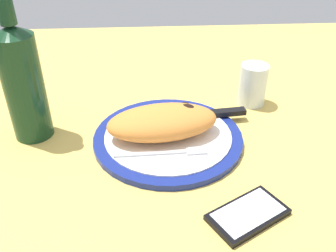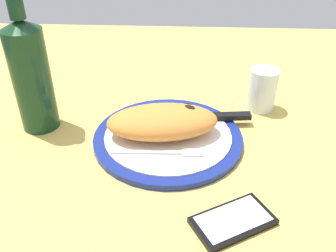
{
  "view_description": "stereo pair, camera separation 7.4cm",
  "coord_description": "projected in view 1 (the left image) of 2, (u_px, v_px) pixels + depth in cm",
  "views": [
    {
      "loc": [
        -4.02,
        -62.02,
        44.23
      ],
      "look_at": [
        0.0,
        0.0,
        3.61
      ],
      "focal_mm": 39.0,
      "sensor_mm": 36.0,
      "label": 1
    },
    {
      "loc": [
        3.39,
        -62.06,
        44.23
      ],
      "look_at": [
        0.0,
        0.0,
        3.61
      ],
      "focal_mm": 39.0,
      "sensor_mm": 36.0,
      "label": 2
    }
  ],
  "objects": [
    {
      "name": "smartphone",
      "position": [
        248.0,
        214.0,
        0.58
      ],
      "size": [
        14.38,
        12.26,
        1.16
      ],
      "color": "black",
      "rests_on": "ground_plane"
    },
    {
      "name": "calzone",
      "position": [
        163.0,
        123.0,
        0.73
      ],
      "size": [
        23.87,
        14.4,
        6.02
      ],
      "color": "orange",
      "rests_on": "plate"
    },
    {
      "name": "water_glass",
      "position": [
        252.0,
        87.0,
        0.87
      ],
      "size": [
        6.62,
        6.62,
        9.91
      ],
      "color": "silver",
      "rests_on": "ground_plane"
    },
    {
      "name": "plate",
      "position": [
        168.0,
        137.0,
        0.76
      ],
      "size": [
        30.84,
        30.84,
        1.61
      ],
      "color": "navy",
      "rests_on": "ground_plane"
    },
    {
      "name": "wine_bottle",
      "position": [
        23.0,
        81.0,
        0.71
      ],
      "size": [
        7.92,
        7.92,
        31.32
      ],
      "color": "#14381E",
      "rests_on": "ground_plane"
    },
    {
      "name": "fork",
      "position": [
        170.0,
        152.0,
        0.7
      ],
      "size": [
        17.86,
        2.33,
        0.4
      ],
      "color": "silver",
      "rests_on": "plate"
    },
    {
      "name": "knife",
      "position": [
        212.0,
        114.0,
        0.81
      ],
      "size": [
        22.2,
        4.14,
        1.2
      ],
      "color": "silver",
      "rests_on": "plate"
    },
    {
      "name": "ground_plane",
      "position": [
        168.0,
        146.0,
        0.77
      ],
      "size": [
        150.0,
        150.0,
        3.0
      ],
      "primitive_type": "cube",
      "color": "#DBB756"
    }
  ]
}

